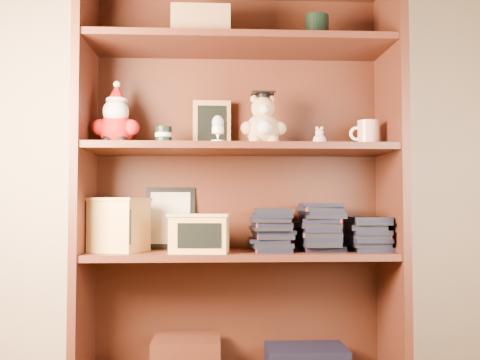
# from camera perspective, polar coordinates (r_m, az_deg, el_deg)

# --- Properties ---
(bookcase) EXTENTS (1.20, 0.35, 1.60)m
(bookcase) POSITION_cam_1_polar(r_m,az_deg,el_deg) (2.18, -0.14, -1.14)
(bookcase) COLOR #4D2216
(bookcase) RESTS_ON ground
(shelf_lower) EXTENTS (1.14, 0.33, 0.02)m
(shelf_lower) POSITION_cam_1_polar(r_m,az_deg,el_deg) (2.14, 0.00, -7.58)
(shelf_lower) COLOR #4D2216
(shelf_lower) RESTS_ON ground
(shelf_upper) EXTENTS (1.14, 0.33, 0.02)m
(shelf_upper) POSITION_cam_1_polar(r_m,az_deg,el_deg) (2.14, 0.00, 3.14)
(shelf_upper) COLOR #4D2216
(shelf_upper) RESTS_ON ground
(santa_plush) EXTENTS (0.18, 0.13, 0.25)m
(santa_plush) POSITION_cam_1_polar(r_m,az_deg,el_deg) (2.18, -12.47, 5.89)
(santa_plush) COLOR #A50F0F
(santa_plush) RESTS_ON shelf_upper
(teachers_tin) EXTENTS (0.06, 0.06, 0.07)m
(teachers_tin) POSITION_cam_1_polar(r_m,az_deg,el_deg) (2.15, -7.76, 4.45)
(teachers_tin) COLOR black
(teachers_tin) RESTS_ON shelf_upper
(chalkboard_plaque) EXTENTS (0.15, 0.08, 0.19)m
(chalkboard_plaque) POSITION_cam_1_polar(r_m,az_deg,el_deg) (2.27, -2.89, 5.54)
(chalkboard_plaque) COLOR #9E7547
(chalkboard_plaque) RESTS_ON shelf_upper
(egg_cup) EXTENTS (0.05, 0.05, 0.11)m
(egg_cup) POSITION_cam_1_polar(r_m,az_deg,el_deg) (2.07, -2.26, 5.26)
(egg_cup) COLOR white
(egg_cup) RESTS_ON shelf_upper
(grad_teddy_bear) EXTENTS (0.17, 0.15, 0.21)m
(grad_teddy_bear) POSITION_cam_1_polar(r_m,az_deg,el_deg) (2.15, 2.37, 5.61)
(grad_teddy_bear) COLOR tan
(grad_teddy_bear) RESTS_ON shelf_upper
(pink_figurine) EXTENTS (0.05, 0.05, 0.08)m
(pink_figurine) POSITION_cam_1_polar(r_m,az_deg,el_deg) (2.18, 8.08, 4.18)
(pink_figurine) COLOR beige
(pink_figurine) RESTS_ON shelf_upper
(teacher_mug) EXTENTS (0.11, 0.08, 0.10)m
(teacher_mug) POSITION_cam_1_polar(r_m,az_deg,el_deg) (2.23, 12.82, 4.61)
(teacher_mug) COLOR silver
(teacher_mug) RESTS_ON shelf_upper
(certificate_frame) EXTENTS (0.20, 0.05, 0.25)m
(certificate_frame) POSITION_cam_1_polar(r_m,az_deg,el_deg) (2.27, -7.09, -3.84)
(certificate_frame) COLOR black
(certificate_frame) RESTS_ON shelf_lower
(treats_box) EXTENTS (0.24, 0.24, 0.20)m
(treats_box) POSITION_cam_1_polar(r_m,az_deg,el_deg) (2.16, -12.17, -4.43)
(treats_box) COLOR tan
(treats_box) RESTS_ON shelf_lower
(pencils_box) EXTENTS (0.23, 0.18, 0.14)m
(pencils_box) POSITION_cam_1_polar(r_m,az_deg,el_deg) (2.06, -4.12, -5.38)
(pencils_box) COLOR tan
(pencils_box) RESTS_ON shelf_lower
(book_stack_left) EXTENTS (0.14, 0.20, 0.16)m
(book_stack_left) POSITION_cam_1_polar(r_m,az_deg,el_deg) (2.14, 3.16, -5.09)
(book_stack_left) COLOR black
(book_stack_left) RESTS_ON shelf_lower
(book_stack_mid) EXTENTS (0.14, 0.20, 0.18)m
(book_stack_mid) POSITION_cam_1_polar(r_m,az_deg,el_deg) (2.17, 8.05, -4.83)
(book_stack_mid) COLOR black
(book_stack_mid) RESTS_ON shelf_lower
(book_stack_right) EXTENTS (0.14, 0.20, 0.13)m
(book_stack_right) POSITION_cam_1_polar(r_m,az_deg,el_deg) (2.21, 12.80, -5.37)
(book_stack_right) COLOR black
(book_stack_right) RESTS_ON shelf_lower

